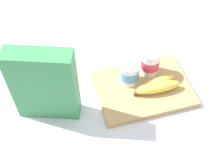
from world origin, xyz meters
The scene contains 6 objects.
ground_plane centered at (0.00, 0.00, 0.00)m, with size 2.40×2.40×0.00m, color silver.
cutting_board centered at (0.00, 0.00, 0.01)m, with size 0.32×0.24×0.02m, color tan.
cereal_box centered at (-0.33, 0.00, 0.13)m, with size 0.20×0.06×0.27m, color #38844C.
yogurt_cup_front centered at (-0.04, 0.04, 0.06)m, with size 0.07×0.07×0.08m.
yogurt_cup_back centered at (0.04, 0.06, 0.07)m, with size 0.07×0.07×0.10m.
banana_bunch centered at (0.04, -0.02, 0.04)m, with size 0.17×0.07×0.04m.
Camera 1 is at (-0.28, -0.60, 0.83)m, focal length 47.93 mm.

